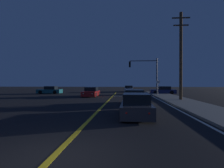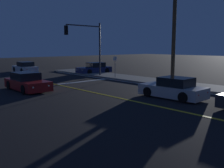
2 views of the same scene
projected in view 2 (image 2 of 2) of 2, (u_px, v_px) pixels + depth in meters
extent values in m
cube|color=slate|center=(214.00, 89.00, 19.32)|extent=(3.20, 43.00, 0.15)
cube|color=gold|center=(150.00, 105.00, 14.28)|extent=(0.20, 40.61, 0.01)
cube|color=silver|center=(201.00, 92.00, 18.10)|extent=(0.16, 40.61, 0.01)
cube|color=silver|center=(85.00, 81.00, 23.93)|extent=(6.00, 0.50, 0.01)
sphere|color=#FFF4CC|center=(219.00, 99.00, 13.40)|extent=(0.18, 0.18, 0.18)
cube|color=silver|center=(25.00, 69.00, 32.78)|extent=(2.01, 4.36, 0.68)
cube|color=black|center=(25.00, 64.00, 32.50)|extent=(1.66, 2.03, 0.60)
cylinder|color=black|center=(15.00, 69.00, 33.26)|extent=(0.24, 0.65, 0.64)
cylinder|color=black|center=(27.00, 69.00, 34.36)|extent=(0.24, 0.65, 0.64)
cylinder|color=black|center=(22.00, 71.00, 31.24)|extent=(0.24, 0.65, 0.64)
cylinder|color=black|center=(36.00, 70.00, 32.34)|extent=(0.24, 0.65, 0.64)
sphere|color=#FFF4CC|center=(15.00, 67.00, 33.99)|extent=(0.18, 0.18, 0.18)
sphere|color=#FFF4CC|center=(23.00, 67.00, 34.72)|extent=(0.18, 0.18, 0.18)
sphere|color=red|center=(27.00, 69.00, 30.82)|extent=(0.14, 0.14, 0.14)
sphere|color=red|center=(36.00, 69.00, 31.55)|extent=(0.14, 0.14, 0.14)
cube|color=maroon|center=(28.00, 84.00, 19.13)|extent=(1.90, 4.52, 0.68)
cube|color=black|center=(26.00, 76.00, 19.24)|extent=(1.63, 2.08, 0.60)
cylinder|color=black|center=(47.00, 87.00, 18.70)|extent=(0.22, 0.64, 0.64)
cylinder|color=black|center=(24.00, 89.00, 17.53)|extent=(0.22, 0.64, 0.64)
cylinder|color=black|center=(31.00, 83.00, 20.76)|extent=(0.22, 0.64, 0.64)
cylinder|color=black|center=(9.00, 85.00, 19.59)|extent=(0.22, 0.64, 0.64)
sphere|color=#FFF4CC|center=(48.00, 86.00, 17.88)|extent=(0.18, 0.18, 0.18)
sphere|color=#FFF4CC|center=(33.00, 87.00, 17.11)|extent=(0.18, 0.18, 0.18)
sphere|color=red|center=(23.00, 80.00, 21.12)|extent=(0.14, 0.14, 0.14)
sphere|color=red|center=(9.00, 81.00, 20.35)|extent=(0.14, 0.14, 0.14)
cube|color=navy|center=(94.00, 70.00, 31.24)|extent=(4.34, 2.03, 0.68)
cube|color=black|center=(96.00, 65.00, 31.31)|extent=(2.03, 1.68, 0.60)
cylinder|color=black|center=(89.00, 72.00, 29.75)|extent=(0.65, 0.24, 0.64)
cylinder|color=black|center=(81.00, 71.00, 31.07)|extent=(0.65, 0.24, 0.64)
cylinder|color=black|center=(107.00, 71.00, 31.43)|extent=(0.65, 0.24, 0.64)
cylinder|color=black|center=(98.00, 70.00, 32.76)|extent=(0.65, 0.24, 0.64)
sphere|color=#FFF4CC|center=(83.00, 70.00, 29.46)|extent=(0.18, 0.18, 0.18)
sphere|color=#FFF4CC|center=(77.00, 70.00, 30.34)|extent=(0.18, 0.18, 0.18)
sphere|color=red|center=(110.00, 68.00, 32.11)|extent=(0.14, 0.14, 0.14)
sphere|color=red|center=(104.00, 68.00, 32.99)|extent=(0.14, 0.14, 0.14)
cube|color=#B2B5BA|center=(172.00, 91.00, 16.26)|extent=(1.99, 4.27, 0.68)
cube|color=black|center=(176.00, 82.00, 15.99)|extent=(1.65, 1.99, 0.60)
cylinder|color=black|center=(148.00, 92.00, 16.61)|extent=(0.24, 0.65, 0.64)
cylinder|color=black|center=(163.00, 89.00, 17.80)|extent=(0.24, 0.65, 0.64)
cylinder|color=black|center=(183.00, 97.00, 14.76)|extent=(0.24, 0.65, 0.64)
cylinder|color=black|center=(197.00, 94.00, 15.95)|extent=(0.24, 0.65, 0.64)
sphere|color=#FFF4CC|center=(142.00, 87.00, 17.31)|extent=(0.18, 0.18, 0.18)
sphere|color=#FFF4CC|center=(152.00, 85.00, 18.09)|extent=(0.18, 0.18, 0.18)
sphere|color=red|center=(198.00, 95.00, 14.40)|extent=(0.14, 0.14, 0.14)
sphere|color=red|center=(207.00, 93.00, 15.19)|extent=(0.14, 0.14, 0.14)
cylinder|color=#38383D|center=(100.00, 50.00, 27.71)|extent=(0.18, 0.18, 5.82)
cylinder|color=#38383D|center=(84.00, 26.00, 25.94)|extent=(4.24, 0.12, 0.12)
cube|color=black|center=(66.00, 30.00, 24.61)|extent=(0.28, 0.28, 0.90)
sphere|color=red|center=(66.00, 27.00, 24.57)|extent=(0.22, 0.22, 0.22)
sphere|color=#4C2D05|center=(66.00, 30.00, 24.61)|extent=(0.22, 0.22, 0.22)
sphere|color=#0A3814|center=(66.00, 33.00, 24.65)|extent=(0.22, 0.22, 0.22)
cylinder|color=#4C3823|center=(174.00, 29.00, 21.73)|extent=(0.33, 0.33, 9.61)
cylinder|color=slate|center=(115.00, 68.00, 25.72)|extent=(0.06, 0.06, 2.32)
cube|color=white|center=(115.00, 59.00, 25.58)|extent=(0.56, 0.13, 0.40)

